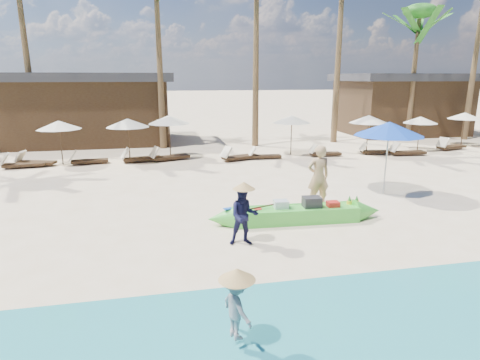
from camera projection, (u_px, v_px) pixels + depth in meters
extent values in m
plane|color=beige|center=(301.00, 232.00, 10.79)|extent=(240.00, 240.00, 0.00)
cube|color=tan|center=(416.00, 353.00, 6.04)|extent=(240.00, 4.50, 0.01)
cube|color=green|center=(296.00, 215.00, 11.52)|extent=(3.59, 0.92, 0.43)
cube|color=white|center=(296.00, 214.00, 11.52)|extent=(3.09, 0.69, 0.19)
cube|color=#262628|center=(312.00, 204.00, 11.51)|extent=(0.52, 0.42, 0.39)
cube|color=silver|center=(281.00, 206.00, 11.44)|extent=(0.41, 0.36, 0.31)
cube|color=red|center=(333.00, 206.00, 11.56)|extent=(0.35, 0.30, 0.25)
cylinder|color=red|center=(258.00, 210.00, 11.37)|extent=(0.25, 0.25, 0.10)
cylinder|color=#262628|center=(249.00, 212.00, 11.22)|extent=(0.22, 0.22, 0.09)
sphere|color=tan|center=(237.00, 210.00, 11.21)|extent=(0.20, 0.20, 0.20)
cylinder|color=yellow|center=(349.00, 204.00, 11.79)|extent=(0.16, 0.16, 0.20)
cylinder|color=yellow|center=(356.00, 204.00, 11.82)|extent=(0.16, 0.16, 0.20)
imported|color=tan|center=(318.00, 177.00, 12.67)|extent=(0.74, 0.50, 2.01)
imported|color=#121333|center=(244.00, 216.00, 9.85)|extent=(0.77, 0.63, 1.49)
imported|color=gray|center=(237.00, 307.00, 6.02)|extent=(0.60, 0.76, 1.03)
cylinder|color=#99999E|center=(386.00, 159.00, 14.09)|extent=(0.05, 0.05, 2.49)
cone|color=#1340B5|center=(389.00, 129.00, 13.83)|extent=(2.39, 2.39, 0.49)
cylinder|color=#332415|center=(61.00, 143.00, 18.95)|extent=(0.05, 0.05, 2.03)
cone|color=#ECE3C8|center=(59.00, 125.00, 18.73)|extent=(2.03, 2.03, 0.41)
cube|color=#332415|center=(24.00, 164.00, 18.43)|extent=(1.83, 0.76, 0.13)
cube|color=#ECE3C8|center=(4.00, 159.00, 18.12)|extent=(0.46, 0.61, 0.52)
cube|color=#332415|center=(37.00, 163.00, 18.87)|extent=(1.81, 0.98, 0.12)
cube|color=#ECE3C8|center=(20.00, 156.00, 18.84)|extent=(0.52, 0.64, 0.50)
cylinder|color=#332415|center=(129.00, 141.00, 19.41)|extent=(0.05, 0.05, 2.08)
cone|color=#ECE3C8|center=(128.00, 123.00, 19.19)|extent=(2.08, 2.08, 0.42)
cube|color=#332415|center=(90.00, 161.00, 19.24)|extent=(1.72, 0.70, 0.12)
cube|color=#ECE3C8|center=(73.00, 156.00, 18.96)|extent=(0.43, 0.58, 0.49)
cube|color=#332415|center=(142.00, 159.00, 19.75)|extent=(1.89, 0.89, 0.13)
cube|color=#ECE3C8|center=(125.00, 153.00, 19.38)|extent=(0.50, 0.65, 0.53)
cylinder|color=#332415|center=(170.00, 138.00, 20.45)|extent=(0.05, 0.05, 2.13)
cone|color=#ECE3C8|center=(169.00, 120.00, 20.23)|extent=(2.13, 2.13, 0.43)
cube|color=#332415|center=(171.00, 157.00, 20.08)|extent=(1.97, 1.17, 0.13)
cube|color=#ECE3C8|center=(154.00, 152.00, 19.60)|extent=(0.59, 0.71, 0.55)
cylinder|color=#332415|center=(291.00, 136.00, 21.41)|extent=(0.05, 0.05, 2.05)
cone|color=#ECE3C8|center=(292.00, 119.00, 21.19)|extent=(2.05, 2.05, 0.41)
cube|color=#332415|center=(241.00, 157.00, 20.14)|extent=(1.97, 1.16, 0.13)
cube|color=#ECE3C8|center=(226.00, 152.00, 19.66)|extent=(0.59, 0.71, 0.55)
cube|color=#332415|center=(266.00, 156.00, 20.48)|extent=(1.59, 0.61, 0.11)
cube|color=#ECE3C8|center=(252.00, 151.00, 20.32)|extent=(0.38, 0.53, 0.46)
cylinder|color=#332415|center=(367.00, 136.00, 21.35)|extent=(0.05, 0.05, 2.05)
cone|color=#ECE3C8|center=(369.00, 119.00, 21.13)|extent=(2.05, 2.05, 0.41)
cube|color=#332415|center=(326.00, 154.00, 21.14)|extent=(1.62, 0.59, 0.11)
cube|color=#ECE3C8|center=(313.00, 149.00, 20.96)|extent=(0.38, 0.53, 0.47)
cube|color=#332415|center=(376.00, 152.00, 21.73)|extent=(1.67, 0.80, 0.11)
cube|color=#ECE3C8|center=(363.00, 146.00, 21.64)|extent=(0.45, 0.57, 0.47)
cylinder|color=#332415|center=(419.00, 134.00, 22.60)|extent=(0.05, 0.05, 1.87)
cone|color=#ECE3C8|center=(420.00, 120.00, 22.40)|extent=(1.87, 1.87, 0.37)
cube|color=#332415|center=(408.00, 152.00, 21.38)|extent=(1.86, 0.72, 0.13)
cube|color=#ECE3C8|center=(394.00, 147.00, 21.20)|extent=(0.45, 0.62, 0.53)
cylinder|color=#332415|center=(463.00, 130.00, 24.24)|extent=(0.05, 0.05, 1.95)
cone|color=#ECE3C8|center=(465.00, 116.00, 24.03)|extent=(1.95, 1.95, 0.39)
cube|color=#332415|center=(451.00, 147.00, 23.08)|extent=(1.94, 1.07, 0.13)
cube|color=#ECE3C8|center=(443.00, 142.00, 22.64)|extent=(0.56, 0.69, 0.54)
cone|color=brown|center=(26.00, 51.00, 21.70)|extent=(0.40, 0.40, 10.89)
cone|color=brown|center=(159.00, 59.00, 22.42)|extent=(0.40, 0.40, 10.08)
cone|color=brown|center=(256.00, 49.00, 23.11)|extent=(0.40, 0.40, 11.26)
cone|color=brown|center=(340.00, 34.00, 24.26)|extent=(0.40, 0.40, 13.16)
cone|color=brown|center=(413.00, 78.00, 26.07)|extent=(0.40, 0.40, 8.07)
ellipsoid|color=#1E6E1B|center=(420.00, 11.00, 25.07)|extent=(2.08, 2.08, 0.88)
cone|color=brown|center=(475.00, 57.00, 25.68)|extent=(0.40, 0.40, 10.64)
cube|color=#332415|center=(87.00, 112.00, 25.36)|extent=(10.00, 6.00, 3.80)
cube|color=#2D2D33|center=(83.00, 77.00, 24.82)|extent=(10.80, 6.60, 0.50)
cube|color=#332415|center=(400.00, 107.00, 29.66)|extent=(8.00, 6.00, 3.80)
cube|color=#2D2D33|center=(402.00, 77.00, 29.12)|extent=(8.80, 6.60, 0.50)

